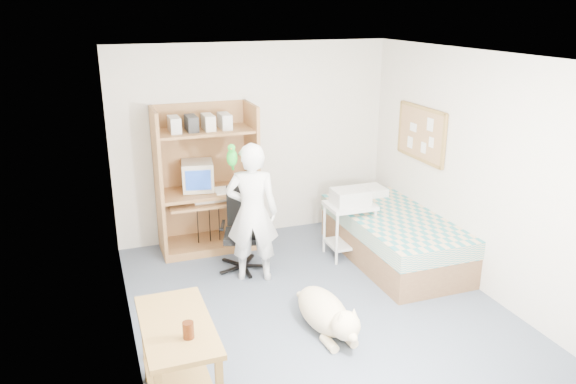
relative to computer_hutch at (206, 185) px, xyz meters
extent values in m
plane|color=#4A5565|center=(0.70, -1.74, -0.82)|extent=(4.00, 4.00, 0.00)
cube|color=beige|center=(0.70, 0.26, 0.43)|extent=(3.60, 0.02, 2.50)
cube|color=beige|center=(2.50, -1.74, 0.43)|extent=(0.02, 4.00, 2.50)
cube|color=beige|center=(-1.10, -1.74, 0.43)|extent=(0.02, 4.00, 2.50)
cube|color=white|center=(0.70, -1.74, 1.68)|extent=(3.60, 4.00, 0.02)
cube|color=brown|center=(-0.58, -0.04, 0.08)|extent=(0.04, 0.60, 1.80)
cube|color=brown|center=(0.58, -0.04, 0.08)|extent=(0.04, 0.60, 1.80)
cube|color=brown|center=(0.00, 0.25, 0.08)|extent=(1.20, 0.02, 1.80)
cube|color=brown|center=(0.00, -0.04, -0.08)|extent=(1.12, 0.60, 0.04)
cube|color=brown|center=(0.00, -0.12, -0.18)|extent=(1.00, 0.50, 0.03)
cube|color=brown|center=(0.00, -0.04, 0.68)|extent=(1.12, 0.55, 0.03)
cube|color=brown|center=(0.00, -0.04, -0.77)|extent=(1.12, 0.60, 0.10)
cube|color=brown|center=(2.00, -1.14, -0.64)|extent=(1.00, 2.00, 0.36)
cube|color=teal|center=(2.00, -1.14, -0.36)|extent=(1.02, 2.02, 0.20)
cube|color=white|center=(2.00, -0.34, -0.22)|extent=(0.55, 0.35, 0.12)
cube|color=olive|center=(-0.85, -2.94, -0.09)|extent=(0.50, 1.00, 0.04)
cube|color=olive|center=(-1.05, -2.49, -0.47)|extent=(0.05, 0.05, 0.70)
cube|color=olive|center=(-0.65, -2.49, -0.47)|extent=(0.05, 0.05, 0.70)
cube|color=#9C7746|center=(2.48, -0.84, 0.63)|extent=(0.03, 0.90, 0.60)
cube|color=olive|center=(2.47, -0.84, 0.94)|extent=(0.04, 0.94, 0.04)
cube|color=olive|center=(2.47, -0.84, 0.32)|extent=(0.04, 0.94, 0.04)
cylinder|color=black|center=(0.23, -0.78, -0.79)|extent=(0.53, 0.53, 0.05)
cylinder|color=black|center=(0.23, -0.78, -0.62)|extent=(0.05, 0.05, 0.35)
cube|color=black|center=(0.23, -0.78, -0.41)|extent=(0.51, 0.51, 0.07)
cube|color=black|center=(0.30, -0.59, -0.12)|extent=(0.37, 0.17, 0.49)
cube|color=black|center=(0.02, -0.71, -0.27)|extent=(0.12, 0.26, 0.04)
cube|color=black|center=(0.44, -0.85, -0.27)|extent=(0.12, 0.26, 0.04)
imported|color=white|center=(0.28, -1.03, -0.04)|extent=(0.66, 0.54, 1.56)
ellipsoid|color=#13861E|center=(0.08, -1.01, 0.59)|extent=(0.11, 0.11, 0.18)
sphere|color=#13861E|center=(0.07, -1.04, 0.70)|extent=(0.08, 0.08, 0.08)
cone|color=orange|center=(0.06, -1.08, 0.70)|extent=(0.04, 0.04, 0.03)
cylinder|color=#13861E|center=(0.10, -0.97, 0.48)|extent=(0.06, 0.13, 0.11)
ellipsoid|color=beige|center=(0.61, -2.24, -0.65)|extent=(0.42, 0.80, 0.35)
sphere|color=beige|center=(0.64, -2.68, -0.56)|extent=(0.26, 0.26, 0.26)
cone|color=beige|center=(0.57, -2.70, -0.44)|extent=(0.08, 0.08, 0.10)
cone|color=beige|center=(0.70, -2.69, -0.44)|extent=(0.08, 0.08, 0.10)
ellipsoid|color=beige|center=(0.64, -2.78, -0.60)|extent=(0.10, 0.15, 0.09)
cylinder|color=beige|center=(0.58, -1.82, -0.71)|extent=(0.08, 0.25, 0.13)
cube|color=silver|center=(1.55, -0.86, -0.17)|extent=(0.56, 0.45, 0.04)
cube|color=silver|center=(1.55, -0.86, -0.65)|extent=(0.52, 0.41, 0.03)
cylinder|color=silver|center=(1.30, -1.05, -0.50)|extent=(0.03, 0.03, 0.65)
cylinder|color=silver|center=(1.79, -1.05, -0.50)|extent=(0.03, 0.03, 0.65)
cylinder|color=silver|center=(1.30, -0.67, -0.50)|extent=(0.03, 0.03, 0.65)
cylinder|color=silver|center=(1.79, -0.67, -0.50)|extent=(0.03, 0.03, 0.65)
cube|color=beige|center=(1.55, -0.86, -0.06)|extent=(0.42, 0.32, 0.18)
cube|color=beige|center=(-0.10, 0.01, 0.12)|extent=(0.43, 0.44, 0.35)
cube|color=navy|center=(-0.13, -0.18, 0.12)|extent=(0.30, 0.06, 0.24)
cube|color=beige|center=(0.03, -0.16, -0.15)|extent=(0.45, 0.16, 0.03)
cylinder|color=gold|center=(0.40, -0.09, 0.00)|extent=(0.08, 0.08, 0.12)
cylinder|color=#3C1909|center=(-0.80, -3.15, -0.01)|extent=(0.08, 0.08, 0.12)
camera|label=1|loc=(-1.30, -6.52, 2.11)|focal=35.00mm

